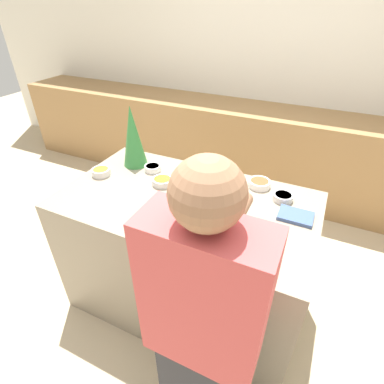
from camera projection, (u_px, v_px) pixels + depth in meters
name	position (u px, v px, depth m)	size (l,w,h in m)	color
ground_plane	(187.00, 297.00, 2.25)	(12.00, 12.00, 0.00)	#C6B28E
wall_back	(273.00, 64.00, 3.07)	(8.00, 0.05, 2.60)	white
back_cabinet_block	(255.00, 151.00, 3.29)	(6.00, 0.60, 0.92)	#9E7547
kitchen_island	(187.00, 254.00, 2.00)	(1.50, 0.86, 0.90)	gray
baking_tray	(193.00, 208.00, 1.67)	(0.37, 0.34, 0.01)	#B2B2BC
gingerbread_house	(193.00, 192.00, 1.61)	(0.16, 0.16, 0.28)	brown
decorative_tree	(133.00, 136.00, 1.99)	(0.17, 0.17, 0.42)	#33843D
candy_bowl_far_left	(283.00, 197.00, 1.73)	(0.11, 0.11, 0.04)	silver
candy_bowl_near_tray_right	(101.00, 172.00, 1.97)	(0.12, 0.12, 0.04)	silver
candy_bowl_center_rear	(162.00, 181.00, 1.88)	(0.13, 0.13, 0.04)	silver
candy_bowl_far_right	(259.00, 183.00, 1.85)	(0.14, 0.14, 0.04)	white
candy_bowl_front_corner	(153.00, 168.00, 2.02)	(0.11, 0.11, 0.04)	white
cookbook	(296.00, 216.00, 1.60)	(0.18, 0.13, 0.02)	#3F598C
mug	(238.00, 242.00, 1.37)	(0.09, 0.09, 0.10)	#B24238
person	(203.00, 339.00, 1.13)	(0.42, 0.52, 1.58)	#333338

